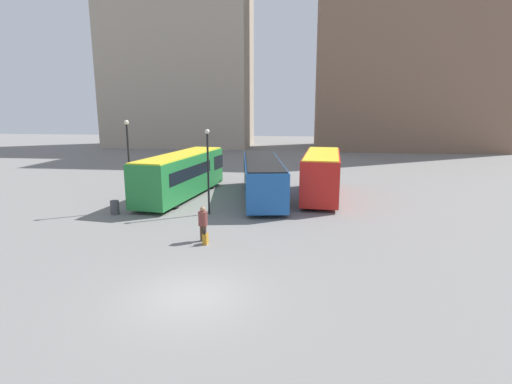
{
  "coord_description": "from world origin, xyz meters",
  "views": [
    {
      "loc": [
        3.73,
        -12.28,
        6.34
      ],
      "look_at": [
        0.98,
        10.42,
        1.51
      ],
      "focal_mm": 28.0,
      "sensor_mm": 36.0,
      "label": 1
    }
  ],
  "objects_px": {
    "bus_0": "(182,173)",
    "traveler": "(203,221)",
    "lamp_post_1": "(208,164)",
    "bus_1": "(262,177)",
    "lamp_post_0": "(129,158)",
    "suitcase": "(205,239)",
    "trash_bin": "(115,207)",
    "bus_2": "(322,174)"
  },
  "relations": [
    {
      "from": "suitcase",
      "to": "lamp_post_0",
      "type": "xyz_separation_m",
      "value": [
        -6.14,
        5.65,
        3.05
      ]
    },
    {
      "from": "bus_1",
      "to": "suitcase",
      "type": "height_order",
      "value": "bus_1"
    },
    {
      "from": "bus_0",
      "to": "lamp_post_1",
      "type": "height_order",
      "value": "lamp_post_1"
    },
    {
      "from": "bus_0",
      "to": "suitcase",
      "type": "bearing_deg",
      "value": -150.1
    },
    {
      "from": "bus_1",
      "to": "bus_2",
      "type": "relative_size",
      "value": 1.3
    },
    {
      "from": "bus_2",
      "to": "lamp_post_0",
      "type": "bearing_deg",
      "value": 117.86
    },
    {
      "from": "bus_1",
      "to": "trash_bin",
      "type": "distance_m",
      "value": 10.24
    },
    {
      "from": "bus_1",
      "to": "suitcase",
      "type": "relative_size",
      "value": 16.19
    },
    {
      "from": "traveler",
      "to": "suitcase",
      "type": "xyz_separation_m",
      "value": [
        0.22,
        -0.47,
        -0.76
      ]
    },
    {
      "from": "traveler",
      "to": "suitcase",
      "type": "height_order",
      "value": "traveler"
    },
    {
      "from": "bus_0",
      "to": "traveler",
      "type": "height_order",
      "value": "bus_0"
    },
    {
      "from": "bus_2",
      "to": "lamp_post_1",
      "type": "xyz_separation_m",
      "value": [
        -6.95,
        -5.52,
        1.31
      ]
    },
    {
      "from": "lamp_post_1",
      "to": "trash_bin",
      "type": "relative_size",
      "value": 6.03
    },
    {
      "from": "bus_2",
      "to": "suitcase",
      "type": "height_order",
      "value": "bus_2"
    },
    {
      "from": "traveler",
      "to": "bus_1",
      "type": "bearing_deg",
      "value": -6.61
    },
    {
      "from": "bus_0",
      "to": "trash_bin",
      "type": "xyz_separation_m",
      "value": [
        -2.62,
        -5.37,
        -1.28
      ]
    },
    {
      "from": "suitcase",
      "to": "bus_2",
      "type": "bearing_deg",
      "value": -24.25
    },
    {
      "from": "bus_1",
      "to": "suitcase",
      "type": "xyz_separation_m",
      "value": [
        -1.61,
        -10.42,
        -1.25
      ]
    },
    {
      "from": "traveler",
      "to": "trash_bin",
      "type": "distance_m",
      "value": 7.81
    },
    {
      "from": "bus_0",
      "to": "lamp_post_0",
      "type": "relative_size",
      "value": 1.97
    },
    {
      "from": "suitcase",
      "to": "lamp_post_0",
      "type": "distance_m",
      "value": 8.89
    },
    {
      "from": "trash_bin",
      "to": "bus_2",
      "type": "bearing_deg",
      "value": 26.5
    },
    {
      "from": "bus_2",
      "to": "traveler",
      "type": "distance_m",
      "value": 12.12
    },
    {
      "from": "bus_2",
      "to": "traveler",
      "type": "bearing_deg",
      "value": 154.0
    },
    {
      "from": "lamp_post_1",
      "to": "lamp_post_0",
      "type": "bearing_deg",
      "value": 177.37
    },
    {
      "from": "traveler",
      "to": "lamp_post_1",
      "type": "xyz_separation_m",
      "value": [
        -0.9,
        4.95,
        2.04
      ]
    },
    {
      "from": "traveler",
      "to": "suitcase",
      "type": "bearing_deg",
      "value": -151.06
    },
    {
      "from": "suitcase",
      "to": "lamp_post_1",
      "type": "relative_size",
      "value": 0.14
    },
    {
      "from": "suitcase",
      "to": "lamp_post_1",
      "type": "xyz_separation_m",
      "value": [
        -1.12,
        5.42,
        2.79
      ]
    },
    {
      "from": "bus_2",
      "to": "suitcase",
      "type": "bearing_deg",
      "value": 155.96
    },
    {
      "from": "traveler",
      "to": "suitcase",
      "type": "relative_size",
      "value": 2.32
    },
    {
      "from": "bus_1",
      "to": "lamp_post_0",
      "type": "height_order",
      "value": "lamp_post_0"
    },
    {
      "from": "bus_0",
      "to": "suitcase",
      "type": "xyz_separation_m",
      "value": [
        4.16,
        -10.02,
        -1.44
      ]
    },
    {
      "from": "traveler",
      "to": "lamp_post_0",
      "type": "height_order",
      "value": "lamp_post_0"
    },
    {
      "from": "bus_0",
      "to": "suitcase",
      "type": "relative_size",
      "value": 15.05
    },
    {
      "from": "lamp_post_1",
      "to": "trash_bin",
      "type": "bearing_deg",
      "value": -172.28
    },
    {
      "from": "lamp_post_1",
      "to": "bus_1",
      "type": "bearing_deg",
      "value": 61.38
    },
    {
      "from": "bus_2",
      "to": "lamp_post_0",
      "type": "xyz_separation_m",
      "value": [
        -11.98,
        -5.29,
        1.58
      ]
    },
    {
      "from": "bus_0",
      "to": "lamp_post_1",
      "type": "relative_size",
      "value": 2.17
    },
    {
      "from": "bus_1",
      "to": "lamp_post_1",
      "type": "relative_size",
      "value": 2.33
    },
    {
      "from": "traveler",
      "to": "lamp_post_0",
      "type": "xyz_separation_m",
      "value": [
        -5.93,
        5.18,
        2.3
      ]
    },
    {
      "from": "bus_0",
      "to": "suitcase",
      "type": "distance_m",
      "value": 10.94
    }
  ]
}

